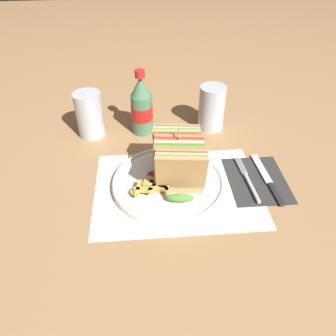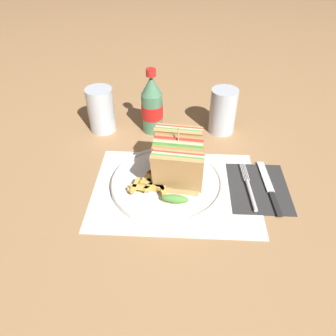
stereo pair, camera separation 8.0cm
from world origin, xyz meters
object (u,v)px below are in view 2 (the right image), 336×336
Objects in this scene: knife at (269,187)px; glass_near at (223,111)px; coke_bottle_near at (152,106)px; fork at (250,190)px; plate_main at (168,182)px; club_sandwich at (178,160)px; glass_far at (102,113)px.

glass_near is at bearing 107.25° from knife.
coke_bottle_near is (-0.31, 0.25, 0.08)m from knife.
glass_near is at bearing 96.63° from fork.
fork is (0.20, -0.02, -0.00)m from plate_main.
glass_near is (-0.05, 0.28, 0.06)m from fork.
club_sandwich is at bearing -116.85° from glass_near.
club_sandwich is 0.26m from coke_bottle_near.
coke_bottle_near reaches higher than knife.
knife is (0.25, -0.00, -0.00)m from plate_main.
coke_bottle_near reaches higher than glass_far.
club_sandwich is at bearing -71.23° from coke_bottle_near.
glass_near is (0.15, 0.26, 0.06)m from plate_main.
club_sandwich is 0.28m from glass_near.
coke_bottle_near is at bearing 108.77° from club_sandwich.
fork is at bearing -32.75° from glass_far.
plate_main is 0.27m from coke_bottle_near.
coke_bottle_near is at bearing 103.00° from plate_main.
club_sandwich is 1.05× the size of coke_bottle_near.
fork is at bearing -167.64° from knife.
glass_near is (0.21, 0.01, -0.02)m from coke_bottle_near.
glass_far reaches higher than plate_main.
knife is at bearing -0.23° from plate_main.
glass_far is (-0.21, 0.25, 0.05)m from plate_main.
club_sandwich reaches higher than glass_far.
knife is at bearing 12.36° from fork.
club_sandwich reaches higher than fork.
fork is (0.18, -0.02, -0.06)m from club_sandwich.
plate_main reaches higher than knife.
glass_near is 1.00× the size of glass_far.
club_sandwich is at bearing 173.81° from knife.
glass_near is (0.13, 0.25, -0.01)m from club_sandwich.
coke_bottle_near is at bearing 130.55° from fork.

